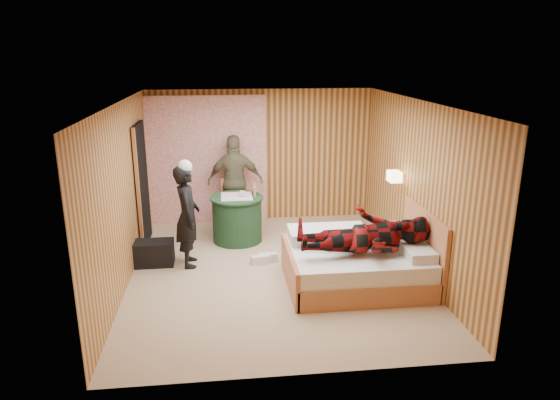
{
  "coord_description": "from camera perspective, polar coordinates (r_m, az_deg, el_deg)",
  "views": [
    {
      "loc": [
        -0.71,
        -6.8,
        3.16
      ],
      "look_at": [
        0.11,
        0.21,
        1.05
      ],
      "focal_mm": 32.0,
      "sensor_mm": 36.0,
      "label": 1
    }
  ],
  "objects": [
    {
      "name": "wall_left",
      "position": [
        7.2,
        -17.52,
        0.46
      ],
      "size": [
        0.02,
        5.0,
        2.5
      ],
      "primitive_type": "cube",
      "color": "tan",
      "rests_on": "floor"
    },
    {
      "name": "sneaker_left",
      "position": [
        7.78,
        -2.27,
        -6.83
      ],
      "size": [
        0.3,
        0.17,
        0.13
      ],
      "primitive_type": "cube",
      "rotation": [
        0.0,
        0.0,
        0.2
      ],
      "color": "silver",
      "rests_on": "floor"
    },
    {
      "name": "bed",
      "position": [
        7.16,
        8.88,
        -7.12
      ],
      "size": [
        1.96,
        1.51,
        1.04
      ],
      "color": "#CC7F53",
      "rests_on": "floor"
    },
    {
      "name": "wall_back",
      "position": [
        9.52,
        -2.23,
        5.05
      ],
      "size": [
        4.2,
        0.02,
        2.5
      ],
      "primitive_type": "cube",
      "color": "tan",
      "rests_on": "floor"
    },
    {
      "name": "book_upper",
      "position": [
        7.77,
        13.28,
        -3.28
      ],
      "size": [
        0.18,
        0.24,
        0.02
      ],
      "primitive_type": "imported",
      "rotation": [
        0.0,
        0.0,
        0.08
      ],
      "color": "silver",
      "rests_on": "nightstand"
    },
    {
      "name": "book_lower",
      "position": [
        7.77,
        13.27,
        -3.42
      ],
      "size": [
        0.23,
        0.26,
        0.02
      ],
      "primitive_type": "imported",
      "rotation": [
        0.0,
        0.0,
        0.31
      ],
      "color": "silver",
      "rests_on": "nightstand"
    },
    {
      "name": "ceiling",
      "position": [
        6.87,
        -0.69,
        11.12
      ],
      "size": [
        4.2,
        5.0,
        0.01
      ],
      "primitive_type": "cube",
      "color": "silver",
      "rests_on": "wall_back"
    },
    {
      "name": "curtain",
      "position": [
        9.44,
        -8.27,
        4.48
      ],
      "size": [
        2.2,
        0.08,
        2.4
      ],
      "primitive_type": "cube",
      "color": "white",
      "rests_on": "floor"
    },
    {
      "name": "duffel_bag",
      "position": [
        7.94,
        -14.47,
        -5.9
      ],
      "size": [
        0.67,
        0.36,
        0.38
      ],
      "primitive_type": "cube",
      "rotation": [
        0.0,
        0.0,
        0.0
      ],
      "color": "black",
      "rests_on": "floor"
    },
    {
      "name": "round_table",
      "position": [
        8.61,
        -4.91,
        -2.1
      ],
      "size": [
        0.9,
        0.9,
        0.8
      ],
      "color": "#204729",
      "rests_on": "floor"
    },
    {
      "name": "chair_near",
      "position": [
        8.72,
        -3.61,
        -0.78
      ],
      "size": [
        0.45,
        0.45,
        0.95
      ],
      "rotation": [
        0.0,
        0.0,
        -1.62
      ],
      "color": "#CC7F53",
      "rests_on": "floor"
    },
    {
      "name": "chair_far",
      "position": [
        9.24,
        -5.28,
        0.09
      ],
      "size": [
        0.55,
        0.55,
        0.93
      ],
      "rotation": [
        0.0,
        0.0,
        0.42
      ],
      "color": "#CC7F53",
      "rests_on": "floor"
    },
    {
      "name": "sneaker_right",
      "position": [
        7.85,
        -1.44,
        -6.59
      ],
      "size": [
        0.31,
        0.15,
        0.13
      ],
      "primitive_type": "cube",
      "rotation": [
        0.0,
        0.0,
        0.11
      ],
      "color": "silver",
      "rests_on": "floor"
    },
    {
      "name": "man_at_table",
      "position": [
        9.2,
        -5.14,
        2.11
      ],
      "size": [
        1.02,
        0.45,
        1.72
      ],
      "primitive_type": "imported",
      "rotation": [
        0.0,
        0.0,
        3.11
      ],
      "color": "#696346",
      "rests_on": "floor"
    },
    {
      "name": "floor",
      "position": [
        7.53,
        -0.62,
        -8.17
      ],
      "size": [
        4.2,
        5.0,
        0.01
      ],
      "primitive_type": "cube",
      "color": "tan",
      "rests_on": "ground"
    },
    {
      "name": "man_on_bed",
      "position": [
        6.73,
        9.81,
        -2.81
      ],
      "size": [
        0.86,
        0.67,
        1.77
      ],
      "primitive_type": "imported",
      "rotation": [
        0.0,
        1.57,
        0.0
      ],
      "color": "#6C0A0A",
      "rests_on": "bed"
    },
    {
      "name": "cup_table",
      "position": [
        8.43,
        -4.3,
        0.69
      ],
      "size": [
        0.16,
        0.16,
        0.1
      ],
      "primitive_type": "imported",
      "rotation": [
        0.0,
        0.0,
        -0.33
      ],
      "color": "silver",
      "rests_on": "round_table"
    },
    {
      "name": "nightstand",
      "position": [
        7.91,
        13.02,
        -5.15
      ],
      "size": [
        0.42,
        0.56,
        0.54
      ],
      "color": "#CC7F53",
      "rests_on": "floor"
    },
    {
      "name": "doorway",
      "position": [
        8.58,
        -15.47,
        1.62
      ],
      "size": [
        0.06,
        0.9,
        2.05
      ],
      "primitive_type": "cube",
      "color": "black",
      "rests_on": "floor"
    },
    {
      "name": "cup_nightstand",
      "position": [
        7.92,
        12.86,
        -2.73
      ],
      "size": [
        0.12,
        0.12,
        0.09
      ],
      "primitive_type": "imported",
      "rotation": [
        0.0,
        0.0,
        0.2
      ],
      "color": "silver",
      "rests_on": "nightstand"
    },
    {
      "name": "woman_standing",
      "position": [
        7.62,
        -10.53,
        -1.83
      ],
      "size": [
        0.42,
        0.6,
        1.57
      ],
      "primitive_type": "imported",
      "rotation": [
        0.0,
        0.0,
        1.65
      ],
      "color": "black",
      "rests_on": "floor"
    },
    {
      "name": "wall_lamp",
      "position": [
        7.93,
        12.96,
        2.65
      ],
      "size": [
        0.26,
        0.24,
        0.16
      ],
      "color": "gold",
      "rests_on": "wall_right"
    },
    {
      "name": "wall_right",
      "position": [
        7.6,
        15.3,
        1.48
      ],
      "size": [
        0.02,
        5.0,
        2.5
      ],
      "primitive_type": "cube",
      "color": "tan",
      "rests_on": "floor"
    }
  ]
}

